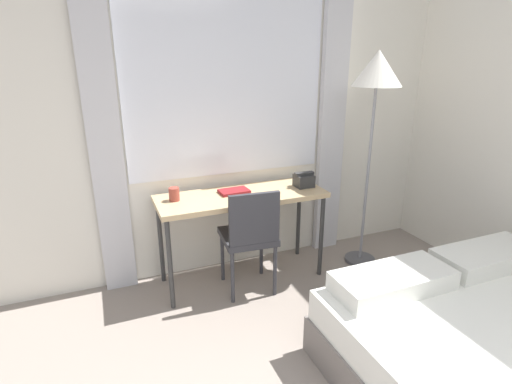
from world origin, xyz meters
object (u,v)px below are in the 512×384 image
(standing_lamp, at_px, (377,81))
(book, at_px, (234,191))
(desk_chair, at_px, (250,233))
(telephone, at_px, (304,180))
(desk, at_px, (242,202))
(mug, at_px, (174,194))

(standing_lamp, height_order, book, standing_lamp)
(desk_chair, bearing_deg, telephone, 24.55)
(desk, relative_size, telephone, 8.01)
(desk, relative_size, standing_lamp, 0.73)
(desk_chair, relative_size, mug, 8.56)
(desk, xyz_separation_m, desk_chair, (-0.02, -0.22, -0.18))
(desk_chair, distance_m, standing_lamp, 1.57)
(standing_lamp, bearing_deg, mug, 173.34)
(desk_chair, xyz_separation_m, standing_lamp, (1.12, 0.08, 1.10))
(mug, bearing_deg, desk_chair, -28.23)
(desk, bearing_deg, telephone, -1.59)
(telephone, bearing_deg, book, 173.51)
(book, relative_size, mug, 2.36)
(telephone, distance_m, mug, 1.08)
(desk, relative_size, mug, 13.24)
(desk, bearing_deg, standing_lamp, -7.08)
(desk_chair, bearing_deg, mug, 156.47)
(standing_lamp, xyz_separation_m, book, (-1.15, 0.19, -0.84))
(telephone, height_order, book, telephone)
(book, bearing_deg, standing_lamp, -9.37)
(desk_chair, xyz_separation_m, telephone, (0.57, 0.20, 0.30))
(standing_lamp, xyz_separation_m, mug, (-1.63, 0.19, -0.80))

